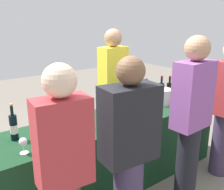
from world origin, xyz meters
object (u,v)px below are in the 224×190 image
Objects in this scene: wine_glass_4 at (181,96)px; guest_1 at (129,151)px; wine_bottle_5 at (161,91)px; wine_glass_3 at (146,106)px; server_pouring at (113,87)px; ice_bucket at (162,96)px; wine_bottle_0 at (14,127)px; wine_bottle_3 at (141,96)px; wine_glass_2 at (134,111)px; guest_0 at (65,171)px; wine_bottle_6 at (169,90)px; wine_glass_1 at (64,125)px; guest_2 at (191,118)px; wine_bottle_4 at (146,94)px; wine_glass_0 at (23,143)px; wine_bottle_1 at (70,114)px; wine_bottle_2 at (132,100)px.

wine_glass_4 is 1.48m from guest_1.
guest_1 is at bearing -146.25° from wine_bottle_5.
server_pouring is (0.11, 0.72, 0.04)m from wine_glass_3.
wine_bottle_0 is at bearing 177.07° from ice_bucket.
ice_bucket is 0.15× the size of guest_1.
wine_bottle_3 is 0.18× the size of server_pouring.
wine_glass_2 is 0.09× the size of guest_0.
wine_bottle_6 is 1.61m from guest_1.
guest_0 is at bearing -116.83° from wine_glass_1.
server_pouring is at bearing 32.02° from wine_glass_1.
wine_bottle_0 is 1.50m from wine_bottle_3.
wine_bottle_5 is 0.20× the size of guest_1.
guest_0 reaches higher than wine_glass_4.
ice_bucket is (0.63, 0.18, -0.01)m from wine_glass_2.
ice_bucket is 0.14× the size of server_pouring.
ice_bucket is at bearing 37.67° from guest_1.
wine_bottle_6 reaches higher than ice_bucket.
ice_bucket is 0.80m from guest_2.
wine_bottle_5 is 2.19× the size of wine_glass_2.
wine_glass_3 is 0.09× the size of guest_0.
wine_bottle_6 is 0.71m from wine_glass_3.
wine_bottle_4 is 2.18× the size of wine_glass_1.
ice_bucket is (1.74, -0.09, -0.02)m from wine_bottle_0.
guest_2 reaches higher than wine_glass_0.
ice_bucket is at bearing -24.81° from wine_bottle_3.
wine_bottle_1 is 1.12m from wine_bottle_4.
wine_bottle_1 is 1.11× the size of wine_bottle_6.
wine_bottle_6 is at bearing 0.23° from wine_bottle_0.
wine_bottle_2 reaches higher than wine_bottle_3.
wine_glass_3 is (1.34, 0.04, 0.01)m from wine_glass_0.
wine_glass_1 is (-1.48, -0.21, -0.01)m from wine_bottle_5.
wine_glass_3 is (0.80, -0.21, -0.03)m from wine_bottle_1.
wine_bottle_2 is 0.55m from wine_bottle_5.
wine_glass_3 is 0.99× the size of wine_glass_4.
wine_bottle_3 is at bearing -177.15° from wine_bottle_5.
wine_bottle_0 is 1.06× the size of wine_bottle_3.
wine_bottle_5 is 0.62m from server_pouring.
guest_0 reaches higher than wine_bottle_6.
server_pouring is (0.90, 0.51, 0.02)m from wine_bottle_1.
wine_glass_2 reaches higher than wine_glass_3.
guest_0 is (-0.45, -0.76, -0.05)m from wine_bottle_1.
wine_bottle_0 is 0.28m from wine_glass_0.
wine_bottle_1 is 1.22m from ice_bucket.
wine_bottle_5 reaches higher than wine_bottle_3.
wine_bottle_0 is at bearing 155.89° from wine_glass_1.
server_pouring is at bearing 29.48° from wine_bottle_1.
wine_glass_1 is 1.56m from wine_glass_4.
wine_glass_1 is 0.67m from guest_1.
guest_1 is at bearing 179.22° from guest_2.
wine_bottle_3 reaches higher than wine_glass_3.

